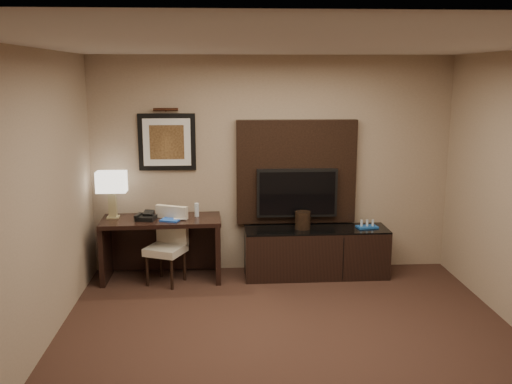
{
  "coord_description": "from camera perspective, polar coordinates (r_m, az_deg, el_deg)",
  "views": [
    {
      "loc": [
        -0.6,
        -4.56,
        2.48
      ],
      "look_at": [
        -0.24,
        1.8,
        1.15
      ],
      "focal_mm": 40.0,
      "sensor_mm": 36.0,
      "label": 1
    }
  ],
  "objects": [
    {
      "name": "blue_folder",
      "position": [
        6.9,
        -8.34,
        -2.65
      ],
      "size": [
        0.3,
        0.35,
        0.02
      ],
      "primitive_type": "cube",
      "rotation": [
        0.0,
        0.0,
        -0.33
      ],
      "color": "blue",
      "rests_on": "desk"
    },
    {
      "name": "table_lamp",
      "position": [
        7.05,
        -14.2,
        -0.1
      ],
      "size": [
        0.42,
        0.31,
        0.61
      ],
      "primitive_type": null,
      "rotation": [
        0.0,
        0.0,
        -0.28
      ],
      "color": "#978A5E",
      "rests_on": "desk"
    },
    {
      "name": "ice_bucket",
      "position": [
        7.01,
        4.69,
        -2.82
      ],
      "size": [
        0.22,
        0.22,
        0.22
      ],
      "primitive_type": "cylinder",
      "rotation": [
        0.0,
        0.0,
        0.17
      ],
      "color": "black",
      "rests_on": "credenza"
    },
    {
      "name": "credenza",
      "position": [
        7.14,
        6.01,
        -6.02
      ],
      "size": [
        1.77,
        0.51,
        0.61
      ],
      "primitive_type": "cube",
      "rotation": [
        0.0,
        0.0,
        0.01
      ],
      "color": "black",
      "rests_on": "floor"
    },
    {
      "name": "tv_wall_panel",
      "position": [
        7.16,
        4.04,
        2.04
      ],
      "size": [
        1.5,
        0.12,
        1.3
      ],
      "primitive_type": "cube",
      "color": "black",
      "rests_on": "wall_back"
    },
    {
      "name": "picture_light",
      "position": [
        7.04,
        -9.02,
        8.16
      ],
      "size": [
        0.04,
        0.04,
        0.3
      ],
      "primitive_type": "cylinder",
      "color": "#412214",
      "rests_on": "wall_back"
    },
    {
      "name": "tv",
      "position": [
        7.11,
        4.11,
        -0.09
      ],
      "size": [
        1.0,
        0.08,
        0.6
      ],
      "primitive_type": "cube",
      "color": "black",
      "rests_on": "tv_wall_panel"
    },
    {
      "name": "wall_front",
      "position": [
        2.42,
        12.04,
        -16.28
      ],
      "size": [
        4.5,
        0.01,
        2.7
      ],
      "primitive_type": "cube",
      "color": "gray",
      "rests_on": "floor"
    },
    {
      "name": "floor",
      "position": [
        5.23,
        3.93,
        -16.63
      ],
      "size": [
        4.5,
        5.0,
        0.01
      ],
      "primitive_type": "cube",
      "color": "#321D16",
      "rests_on": "ground"
    },
    {
      "name": "desk_chair",
      "position": [
        6.9,
        -9.03,
        -5.67
      ],
      "size": [
        0.56,
        0.59,
        0.85
      ],
      "primitive_type": null,
      "rotation": [
        0.0,
        0.0,
        -0.41
      ],
      "color": "beige",
      "rests_on": "floor"
    },
    {
      "name": "ceiling",
      "position": [
        4.6,
        4.42,
        14.5
      ],
      "size": [
        4.5,
        5.0,
        0.01
      ],
      "primitive_type": "cube",
      "color": "silver",
      "rests_on": "wall_back"
    },
    {
      "name": "desk_phone",
      "position": [
        6.92,
        -10.95,
        -2.32
      ],
      "size": [
        0.25,
        0.24,
        0.11
      ],
      "primitive_type": null,
      "rotation": [
        0.0,
        0.0,
        -0.21
      ],
      "color": "black",
      "rests_on": "desk"
    },
    {
      "name": "book",
      "position": [
        6.91,
        -8.24,
        -1.82
      ],
      "size": [
        0.15,
        0.02,
        0.21
      ],
      "primitive_type": "imported",
      "rotation": [
        0.0,
        0.0,
        0.02
      ],
      "color": "gray",
      "rests_on": "desk"
    },
    {
      "name": "wall_back",
      "position": [
        7.17,
        1.61,
        2.73
      ],
      "size": [
        4.5,
        0.01,
        2.7
      ],
      "primitive_type": "cube",
      "color": "gray",
      "rests_on": "floor"
    },
    {
      "name": "artwork",
      "position": [
        7.12,
        -8.89,
        4.96
      ],
      "size": [
        0.7,
        0.04,
        0.7
      ],
      "primitive_type": "cube",
      "color": "black",
      "rests_on": "wall_back"
    },
    {
      "name": "wall_left",
      "position": [
        4.98,
        -22.51,
        -2.25
      ],
      "size": [
        0.01,
        5.0,
        2.7
      ],
      "primitive_type": "cube",
      "color": "gray",
      "rests_on": "floor"
    },
    {
      "name": "desk",
      "position": [
        7.07,
        -9.36,
        -5.63
      ],
      "size": [
        1.45,
        0.67,
        0.76
      ],
      "primitive_type": "cube",
      "rotation": [
        0.0,
        0.0,
        0.04
      ],
      "color": "black",
      "rests_on": "floor"
    },
    {
      "name": "water_bottle",
      "position": [
        6.99,
        -5.95,
        -1.79
      ],
      "size": [
        0.07,
        0.07,
        0.17
      ],
      "primitive_type": "cylinder",
      "rotation": [
        0.0,
        0.0,
        -0.32
      ],
      "color": "silver",
      "rests_on": "desk"
    },
    {
      "name": "minibar_tray",
      "position": [
        7.18,
        11.05,
        -3.17
      ],
      "size": [
        0.27,
        0.19,
        0.09
      ],
      "primitive_type": null,
      "rotation": [
        0.0,
        0.0,
        0.18
      ],
      "color": "#184E9E",
      "rests_on": "credenza"
    }
  ]
}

